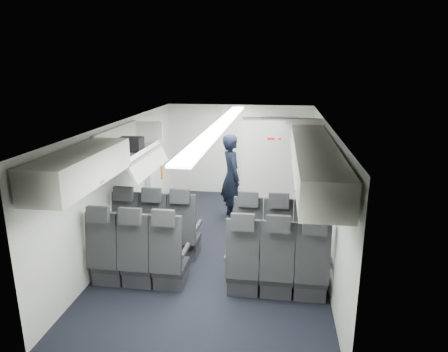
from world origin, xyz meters
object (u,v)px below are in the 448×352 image
(seat_row_front, at_px, (216,237))
(seat_row_mid, at_px, (206,263))
(carry_on_bag, at_px, (131,144))
(galley_unit, at_px, (279,159))
(boarding_door, at_px, (155,167))
(flight_attendant, at_px, (232,177))

(seat_row_front, xyz_separation_m, seat_row_mid, (0.00, -0.90, 0.00))
(seat_row_front, bearing_deg, carry_on_bag, 167.13)
(seat_row_front, xyz_separation_m, galley_unit, (0.95, 3.25, 0.55))
(seat_row_front, height_order, boarding_door, boarding_door)
(seat_row_front, bearing_deg, seat_row_mid, -90.00)
(seat_row_front, distance_m, boarding_door, 2.71)
(flight_attendant, bearing_deg, seat_row_front, 158.50)
(flight_attendant, bearing_deg, carry_on_bag, 115.95)
(seat_row_mid, distance_m, galley_unit, 4.30)
(seat_row_front, distance_m, carry_on_bag, 2.04)
(seat_row_front, relative_size, carry_on_bag, 8.97)
(flight_attendant, distance_m, carry_on_bag, 2.34)
(galley_unit, bearing_deg, seat_row_front, -106.28)
(flight_attendant, height_order, carry_on_bag, carry_on_bag)
(flight_attendant, bearing_deg, seat_row_mid, 158.71)
(boarding_door, relative_size, carry_on_bag, 5.01)
(flight_attendant, relative_size, carry_on_bag, 4.68)
(seat_row_mid, relative_size, galley_unit, 1.75)
(galley_unit, bearing_deg, boarding_door, -155.72)
(carry_on_bag, bearing_deg, boarding_door, 97.08)
(seat_row_mid, bearing_deg, galley_unit, 77.12)
(seat_row_front, distance_m, seat_row_mid, 0.90)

